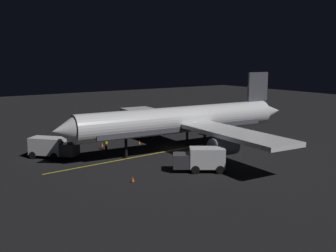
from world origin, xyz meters
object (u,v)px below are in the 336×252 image
Objects in this scene: ground_crew_worker at (106,144)px; traffic_cone_near_right at (133,179)px; airliner at (184,121)px; traffic_cone_under_wing at (102,145)px; catering_truck at (202,160)px; traffic_cone_near_left at (139,143)px; baggage_truck at (52,148)px.

ground_crew_worker is 3.16× the size of traffic_cone_near_right.
airliner is 63.45× the size of traffic_cone_under_wing.
traffic_cone_near_right is 16.82m from traffic_cone_under_wing.
airliner is at bearing -26.24° from catering_truck.
airliner reaches higher than traffic_cone_under_wing.
ground_crew_worker is 3.16× the size of traffic_cone_near_left.
airliner reaches higher than baggage_truck.
ground_crew_worker is at bearing -15.78° from traffic_cone_near_right.
traffic_cone_near_left and traffic_cone_under_wing have the same top height.
catering_truck is at bearing -96.96° from traffic_cone_near_right.
ground_crew_worker reaches higher than traffic_cone_near_right.
traffic_cone_near_right is at bearing -166.69° from baggage_truck.
catering_truck is (-9.18, 4.53, -2.63)m from airliner.
ground_crew_worker reaches higher than traffic_cone_under_wing.
traffic_cone_near_right is at bearing 164.22° from ground_crew_worker.
traffic_cone_near_left is at bearing -32.83° from traffic_cone_near_right.
catering_truck is at bearing 174.81° from traffic_cone_near_left.
ground_crew_worker is 5.56m from traffic_cone_near_left.
traffic_cone_under_wing is (16.23, -4.43, 0.00)m from traffic_cone_near_right.
traffic_cone_near_left is (6.45, 3.11, -3.68)m from airliner.
catering_truck is 8.16m from traffic_cone_near_right.
airliner is at bearing -56.86° from traffic_cone_near_right.
airliner is 6.09× the size of catering_truck.
ground_crew_worker is 2.33m from traffic_cone_under_wing.
traffic_cone_near_right and traffic_cone_under_wing have the same top height.
traffic_cone_near_right is (0.98, 8.03, -1.05)m from catering_truck.
catering_truck is 17.62m from traffic_cone_under_wing.
traffic_cone_under_wing is (2.19, -0.46, -0.64)m from ground_crew_worker.
airliner is 8.05m from traffic_cone_near_left.
baggage_truck is 3.34× the size of ground_crew_worker.
baggage_truck is at bearing 105.45° from traffic_cone_under_wing.
traffic_cone_near_right is at bearing 164.74° from traffic_cone_under_wing.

